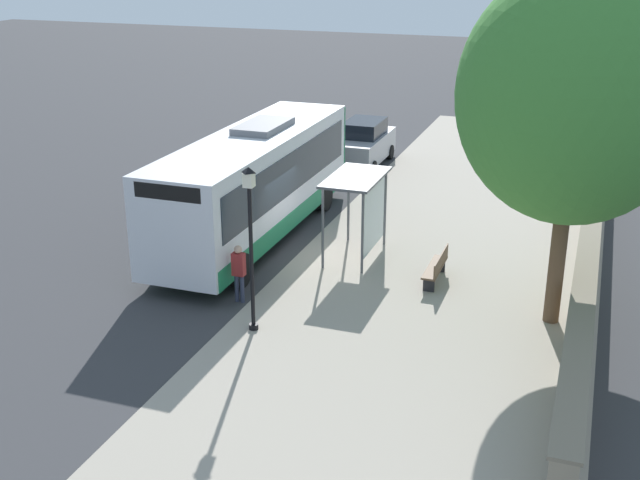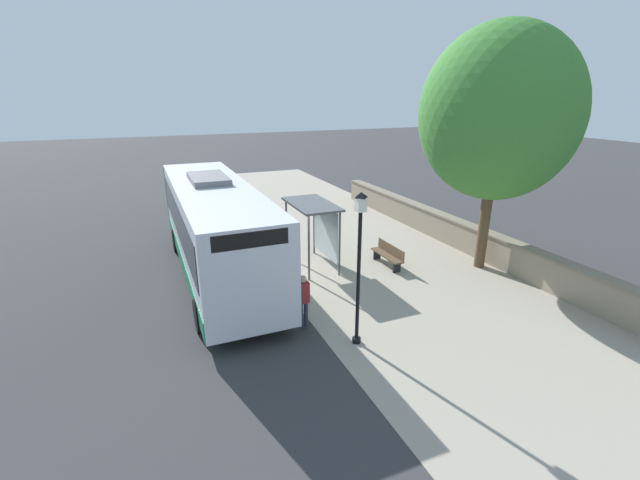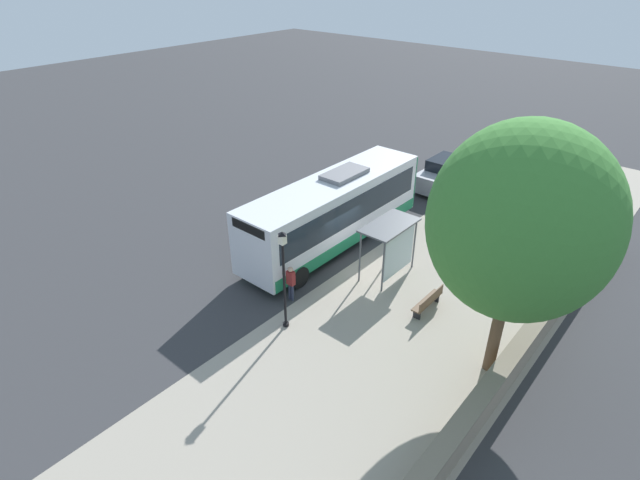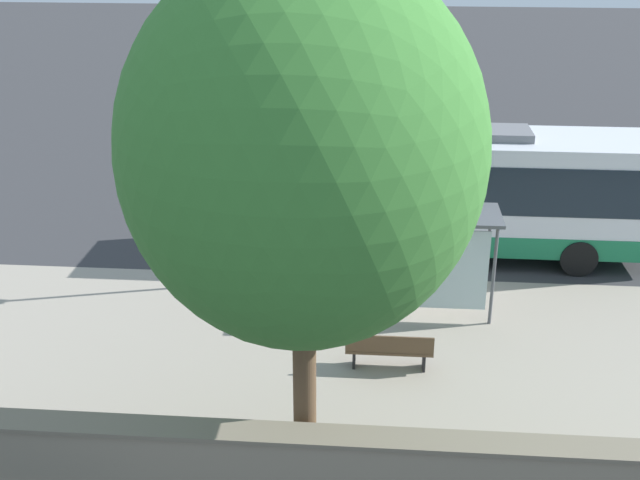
{
  "view_description": "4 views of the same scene",
  "coord_description": "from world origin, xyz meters",
  "px_view_note": "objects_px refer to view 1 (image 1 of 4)",
  "views": [
    {
      "loc": [
        -8.43,
        21.79,
        9.32
      ],
      "look_at": [
        -1.01,
        0.86,
        0.9
      ],
      "focal_mm": 45.0,
      "sensor_mm": 36.0,
      "label": 1
    },
    {
      "loc": [
        4.15,
        14.3,
        6.57
      ],
      "look_at": [
        -0.9,
        2.31,
        2.08
      ],
      "focal_mm": 24.0,
      "sensor_mm": 36.0,
      "label": 2
    },
    {
      "loc": [
        -11.79,
        16.02,
        12.8
      ],
      "look_at": [
        -0.11,
        2.38,
        2.43
      ],
      "focal_mm": 28.0,
      "sensor_mm": 36.0,
      "label": 3
    },
    {
      "loc": [
        -19.42,
        1.02,
        9.36
      ],
      "look_at": [
        0.08,
        2.58,
        1.03
      ],
      "focal_mm": 45.0,
      "sensor_mm": 36.0,
      "label": 4
    }
  ],
  "objects_px": {
    "pedestrian": "(239,269)",
    "shade_tree": "(576,95)",
    "street_lamp_near": "(251,236)",
    "parked_car_behind_bus": "(364,144)",
    "bus_shelter": "(360,192)",
    "bus": "(255,182)",
    "bench": "(437,267)"
  },
  "relations": [
    {
      "from": "bus_shelter",
      "to": "street_lamp_near",
      "type": "relative_size",
      "value": 0.66
    },
    {
      "from": "bus",
      "to": "parked_car_behind_bus",
      "type": "bearing_deg",
      "value": -94.58
    },
    {
      "from": "bench",
      "to": "shade_tree",
      "type": "relative_size",
      "value": 0.21
    },
    {
      "from": "street_lamp_near",
      "to": "parked_car_behind_bus",
      "type": "relative_size",
      "value": 0.98
    },
    {
      "from": "pedestrian",
      "to": "parked_car_behind_bus",
      "type": "relative_size",
      "value": 0.38
    },
    {
      "from": "pedestrian",
      "to": "parked_car_behind_bus",
      "type": "bearing_deg",
      "value": -86.71
    },
    {
      "from": "bench",
      "to": "shade_tree",
      "type": "bearing_deg",
      "value": 155.86
    },
    {
      "from": "pedestrian",
      "to": "street_lamp_near",
      "type": "distance_m",
      "value": 2.35
    },
    {
      "from": "bus",
      "to": "shade_tree",
      "type": "distance_m",
      "value": 10.95
    },
    {
      "from": "bus_shelter",
      "to": "pedestrian",
      "type": "distance_m",
      "value": 4.87
    },
    {
      "from": "street_lamp_near",
      "to": "parked_car_behind_bus",
      "type": "height_order",
      "value": "street_lamp_near"
    },
    {
      "from": "bus_shelter",
      "to": "bench",
      "type": "distance_m",
      "value": 3.32
    },
    {
      "from": "bus_shelter",
      "to": "bench",
      "type": "bearing_deg",
      "value": 156.78
    },
    {
      "from": "bus",
      "to": "bus_shelter",
      "type": "distance_m",
      "value": 3.77
    },
    {
      "from": "bus_shelter",
      "to": "bench",
      "type": "relative_size",
      "value": 1.5
    },
    {
      "from": "street_lamp_near",
      "to": "shade_tree",
      "type": "distance_m",
      "value": 8.36
    },
    {
      "from": "pedestrian",
      "to": "shade_tree",
      "type": "bearing_deg",
      "value": -168.77
    },
    {
      "from": "bench",
      "to": "street_lamp_near",
      "type": "distance_m",
      "value": 6.2
    },
    {
      "from": "bus",
      "to": "street_lamp_near",
      "type": "relative_size",
      "value": 2.56
    },
    {
      "from": "bus_shelter",
      "to": "parked_car_behind_bus",
      "type": "distance_m",
      "value": 10.76
    },
    {
      "from": "bus_shelter",
      "to": "street_lamp_near",
      "type": "height_order",
      "value": "street_lamp_near"
    },
    {
      "from": "pedestrian",
      "to": "shade_tree",
      "type": "xyz_separation_m",
      "value": [
        -8.09,
        -1.61,
        4.9
      ]
    },
    {
      "from": "bus",
      "to": "parked_car_behind_bus",
      "type": "height_order",
      "value": "bus"
    },
    {
      "from": "street_lamp_near",
      "to": "parked_car_behind_bus",
      "type": "bearing_deg",
      "value": -83.31
    },
    {
      "from": "bus",
      "to": "street_lamp_near",
      "type": "xyz_separation_m",
      "value": [
        -2.65,
        6.18,
        0.63
      ]
    },
    {
      "from": "bus_shelter",
      "to": "pedestrian",
      "type": "xyz_separation_m",
      "value": [
        2.11,
        4.23,
        -1.14
      ]
    },
    {
      "from": "bus_shelter",
      "to": "shade_tree",
      "type": "relative_size",
      "value": 0.31
    },
    {
      "from": "shade_tree",
      "to": "parked_car_behind_bus",
      "type": "height_order",
      "value": "shade_tree"
    },
    {
      "from": "parked_car_behind_bus",
      "to": "bus",
      "type": "bearing_deg",
      "value": 85.42
    },
    {
      "from": "street_lamp_near",
      "to": "bus_shelter",
      "type": "bearing_deg",
      "value": -100.79
    },
    {
      "from": "bus",
      "to": "bench",
      "type": "bearing_deg",
      "value": 165.24
    },
    {
      "from": "bus",
      "to": "bench",
      "type": "xyz_separation_m",
      "value": [
        -6.39,
        1.68,
        -1.42
      ]
    }
  ]
}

